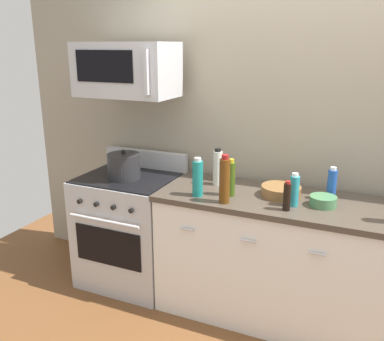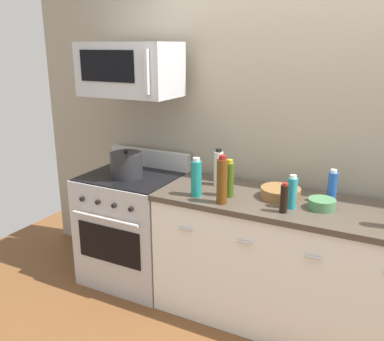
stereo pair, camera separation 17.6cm
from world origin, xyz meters
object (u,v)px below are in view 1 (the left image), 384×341
(range_oven, at_px, (131,228))
(microwave, at_px, (127,70))
(bottle_sparkling_teal, at_px, (198,178))
(bottle_dish_soap, at_px, (294,190))
(bottle_wine_amber, at_px, (225,180))
(bottle_olive_oil, at_px, (230,178))
(bottle_vinegar_white, at_px, (218,168))
(bottle_soda_blue, at_px, (332,184))
(stockpot, at_px, (124,166))
(bottle_soy_sauce_dark, at_px, (287,196))
(bowl_wooden_salad, at_px, (281,190))
(bowl_green_glaze, at_px, (323,201))

(range_oven, bearing_deg, microwave, 89.71)
(bottle_sparkling_teal, bearing_deg, bottle_dish_soap, 7.02)
(bottle_wine_amber, bearing_deg, microwave, 162.85)
(range_oven, relative_size, microwave, 1.44)
(bottle_olive_oil, height_order, bottle_sparkling_teal, bottle_sparkling_teal)
(bottle_vinegar_white, height_order, bottle_soda_blue, bottle_vinegar_white)
(range_oven, distance_m, bottle_wine_amber, 1.10)
(bottle_wine_amber, distance_m, bottle_sparkling_teal, 0.22)
(stockpot, bearing_deg, microwave, 89.87)
(bottle_wine_amber, relative_size, bottle_dish_soap, 1.48)
(bottle_soy_sauce_dark, relative_size, bottle_dish_soap, 0.88)
(bottle_dish_soap, height_order, bowl_wooden_salad, bottle_dish_soap)
(bottle_olive_oil, height_order, bowl_wooden_salad, bottle_olive_oil)
(microwave, bearing_deg, bottle_sparkling_teal, -18.40)
(bottle_soda_blue, height_order, bottle_sparkling_teal, bottle_sparkling_teal)
(bowl_wooden_salad, bearing_deg, bowl_green_glaze, -15.00)
(range_oven, relative_size, bottle_olive_oil, 4.06)
(bottle_olive_oil, bearing_deg, bottle_dish_soap, -2.21)
(bottle_wine_amber, height_order, bottle_olive_oil, bottle_wine_amber)
(bottle_olive_oil, bearing_deg, bottle_soda_blue, 17.11)
(stockpot, bearing_deg, bottle_soda_blue, 6.26)
(bottle_wine_amber, bearing_deg, bottle_soda_blue, 28.32)
(bottle_soy_sauce_dark, distance_m, bottle_sparkling_teal, 0.62)
(bowl_green_glaze, bearing_deg, stockpot, -179.01)
(range_oven, bearing_deg, bottle_vinegar_white, 8.00)
(bottle_sparkling_teal, distance_m, bowl_wooden_salad, 0.59)
(range_oven, xyz_separation_m, bottle_soy_sauce_dark, (1.30, -0.20, 0.54))
(bottle_vinegar_white, xyz_separation_m, bottle_olive_oil, (0.16, -0.19, -0.01))
(range_oven, height_order, bottle_vinegar_white, bottle_vinegar_white)
(range_oven, bearing_deg, bottle_sparkling_teal, -14.94)
(range_oven, height_order, bowl_green_glaze, range_oven)
(bowl_green_glaze, bearing_deg, bottle_wine_amber, -161.52)
(bottle_vinegar_white, bearing_deg, range_oven, -172.00)
(bottle_soy_sauce_dark, xyz_separation_m, bottle_soda_blue, (0.24, 0.31, 0.02))
(range_oven, height_order, bottle_olive_oil, bottle_olive_oil)
(bottle_vinegar_white, height_order, bottle_wine_amber, bottle_wine_amber)
(bottle_olive_oil, relative_size, stockpot, 1.04)
(bottle_olive_oil, distance_m, stockpot, 0.89)
(bottle_vinegar_white, distance_m, bottle_wine_amber, 0.37)
(bottle_vinegar_white, relative_size, bottle_sparkling_teal, 1.02)
(bottle_wine_amber, bearing_deg, bottle_vinegar_white, 117.36)
(bottle_soy_sauce_dark, height_order, bottle_wine_amber, bottle_wine_amber)
(bottle_soy_sauce_dark, relative_size, bowl_wooden_salad, 0.71)
(stockpot, bearing_deg, bowl_green_glaze, 0.99)
(range_oven, bearing_deg, bowl_wooden_salad, 2.41)
(bottle_vinegar_white, distance_m, bottle_sparkling_teal, 0.29)
(bottle_dish_soap, distance_m, bottle_soda_blue, 0.30)
(bottle_wine_amber, xyz_separation_m, bottle_sparkling_teal, (-0.21, 0.05, -0.03))
(microwave, distance_m, bottle_sparkling_teal, 1.00)
(bottle_dish_soap, distance_m, bowl_green_glaze, 0.20)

